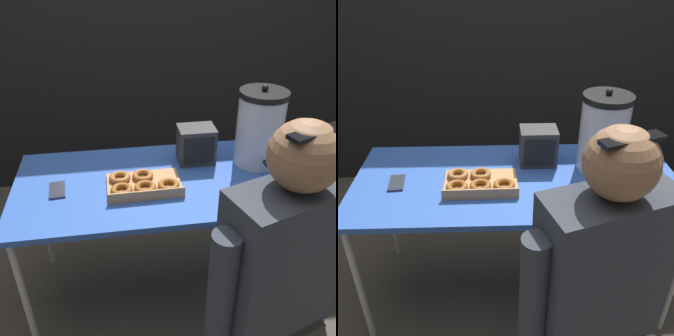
% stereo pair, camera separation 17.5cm
% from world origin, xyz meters
% --- Properties ---
extents(ground_plane, '(12.00, 12.00, 0.00)m').
position_xyz_m(ground_plane, '(0.00, 0.00, 0.00)').
color(ground_plane, '#4C473F').
extents(back_wall, '(6.00, 0.11, 2.45)m').
position_xyz_m(back_wall, '(0.00, 1.26, 1.23)').
color(back_wall, black).
rests_on(back_wall, ground).
extents(folding_table, '(1.54, 0.69, 0.73)m').
position_xyz_m(folding_table, '(0.00, 0.00, 0.69)').
color(folding_table, '#2D56B2').
rests_on(folding_table, ground).
extents(donut_box, '(0.35, 0.24, 0.05)m').
position_xyz_m(donut_box, '(-0.18, -0.06, 0.75)').
color(donut_box, tan).
rests_on(donut_box, folding_table).
extents(coffee_urn, '(0.23, 0.26, 0.41)m').
position_xyz_m(coffee_urn, '(0.42, 0.09, 0.92)').
color(coffee_urn, silver).
rests_on(coffee_urn, folding_table).
extents(cell_phone, '(0.08, 0.14, 0.01)m').
position_xyz_m(cell_phone, '(-0.56, -0.02, 0.74)').
color(cell_phone, '#2D334C').
rests_on(cell_phone, folding_table).
extents(space_heater, '(0.18, 0.14, 0.19)m').
position_xyz_m(space_heater, '(0.12, 0.15, 0.83)').
color(space_heater, '#333333').
rests_on(space_heater, folding_table).
extents(person_seated, '(0.55, 0.33, 1.29)m').
position_xyz_m(person_seated, '(0.24, -0.63, 0.62)').
color(person_seated, '#33332D').
rests_on(person_seated, ground).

